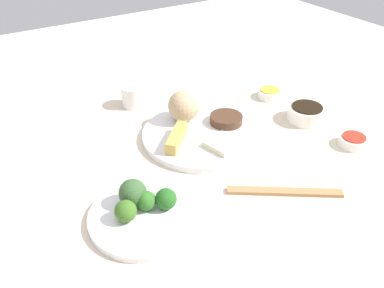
{
  "coord_description": "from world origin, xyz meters",
  "views": [
    {
      "loc": [
        0.66,
        -0.49,
        0.56
      ],
      "look_at": [
        0.03,
        -0.1,
        0.06
      ],
      "focal_mm": 37.74,
      "sensor_mm": 36.0,
      "label": 1
    }
  ],
  "objects_px": {
    "teacup": "(133,96)",
    "chopsticks_pair": "(286,191)",
    "soy_sauce_bowl": "(306,114)",
    "sauce_ramekin_sweet_and_sour": "(353,142)",
    "sauce_ramekin_hot_mustard": "(270,94)",
    "broccoli_plate": "(146,216)",
    "main_plate": "(202,135)"
  },
  "relations": [
    {
      "from": "teacup",
      "to": "chopsticks_pair",
      "type": "distance_m",
      "value": 0.52
    },
    {
      "from": "soy_sauce_bowl",
      "to": "chopsticks_pair",
      "type": "relative_size",
      "value": 0.41
    },
    {
      "from": "sauce_ramekin_sweet_and_sour",
      "to": "sauce_ramekin_hot_mustard",
      "type": "distance_m",
      "value": 0.3
    },
    {
      "from": "broccoli_plate",
      "to": "sauce_ramekin_sweet_and_sour",
      "type": "xyz_separation_m",
      "value": [
        0.04,
        0.53,
        0.0
      ]
    },
    {
      "from": "broccoli_plate",
      "to": "chopsticks_pair",
      "type": "height_order",
      "value": "broccoli_plate"
    },
    {
      "from": "main_plate",
      "to": "sauce_ramekin_sweet_and_sour",
      "type": "bearing_deg",
      "value": 52.68
    },
    {
      "from": "soy_sauce_bowl",
      "to": "sauce_ramekin_sweet_and_sour",
      "type": "bearing_deg",
      "value": 3.63
    },
    {
      "from": "sauce_ramekin_sweet_and_sour",
      "to": "sauce_ramekin_hot_mustard",
      "type": "bearing_deg",
      "value": -179.34
    },
    {
      "from": "sauce_ramekin_hot_mustard",
      "to": "chopsticks_pair",
      "type": "xyz_separation_m",
      "value": [
        0.34,
        -0.25,
        -0.01
      ]
    },
    {
      "from": "broccoli_plate",
      "to": "soy_sauce_bowl",
      "type": "relative_size",
      "value": 2.22
    },
    {
      "from": "broccoli_plate",
      "to": "sauce_ramekin_hot_mustard",
      "type": "xyz_separation_m",
      "value": [
        -0.26,
        0.53,
        0.0
      ]
    },
    {
      "from": "soy_sauce_bowl",
      "to": "sauce_ramekin_sweet_and_sour",
      "type": "xyz_separation_m",
      "value": [
        0.15,
        0.01,
        -0.01
      ]
    },
    {
      "from": "main_plate",
      "to": "chopsticks_pair",
      "type": "relative_size",
      "value": 1.26
    },
    {
      "from": "sauce_ramekin_sweet_and_sour",
      "to": "teacup",
      "type": "height_order",
      "value": "teacup"
    },
    {
      "from": "main_plate",
      "to": "broccoli_plate",
      "type": "bearing_deg",
      "value": -53.76
    },
    {
      "from": "main_plate",
      "to": "teacup",
      "type": "height_order",
      "value": "teacup"
    },
    {
      "from": "broccoli_plate",
      "to": "teacup",
      "type": "xyz_separation_m",
      "value": [
        -0.42,
        0.17,
        0.02
      ]
    },
    {
      "from": "main_plate",
      "to": "teacup",
      "type": "relative_size",
      "value": 4.53
    },
    {
      "from": "chopsticks_pair",
      "to": "sauce_ramekin_hot_mustard",
      "type": "bearing_deg",
      "value": 143.51
    },
    {
      "from": "teacup",
      "to": "chopsticks_pair",
      "type": "xyz_separation_m",
      "value": [
        0.51,
        0.1,
        -0.03
      ]
    },
    {
      "from": "soy_sauce_bowl",
      "to": "sauce_ramekin_hot_mustard",
      "type": "relative_size",
      "value": 1.46
    },
    {
      "from": "main_plate",
      "to": "sauce_ramekin_sweet_and_sour",
      "type": "xyz_separation_m",
      "value": [
        0.22,
        0.29,
        0.0
      ]
    },
    {
      "from": "soy_sauce_bowl",
      "to": "chopsticks_pair",
      "type": "xyz_separation_m",
      "value": [
        0.19,
        -0.25,
        -0.01
      ]
    },
    {
      "from": "sauce_ramekin_sweet_and_sour",
      "to": "sauce_ramekin_hot_mustard",
      "type": "xyz_separation_m",
      "value": [
        -0.3,
        -0.0,
        0.0
      ]
    },
    {
      "from": "sauce_ramekin_sweet_and_sour",
      "to": "chopsticks_pair",
      "type": "relative_size",
      "value": 0.28
    },
    {
      "from": "sauce_ramekin_hot_mustard",
      "to": "chopsticks_pair",
      "type": "height_order",
      "value": "sauce_ramekin_hot_mustard"
    },
    {
      "from": "main_plate",
      "to": "soy_sauce_bowl",
      "type": "height_order",
      "value": "soy_sauce_bowl"
    },
    {
      "from": "main_plate",
      "to": "soy_sauce_bowl",
      "type": "distance_m",
      "value": 0.29
    },
    {
      "from": "main_plate",
      "to": "teacup",
      "type": "distance_m",
      "value": 0.25
    },
    {
      "from": "sauce_ramekin_sweet_and_sour",
      "to": "soy_sauce_bowl",
      "type": "bearing_deg",
      "value": -176.37
    },
    {
      "from": "sauce_ramekin_sweet_and_sour",
      "to": "chopsticks_pair",
      "type": "distance_m",
      "value": 0.26
    },
    {
      "from": "soy_sauce_bowl",
      "to": "sauce_ramekin_hot_mustard",
      "type": "bearing_deg",
      "value": 177.74
    }
  ]
}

